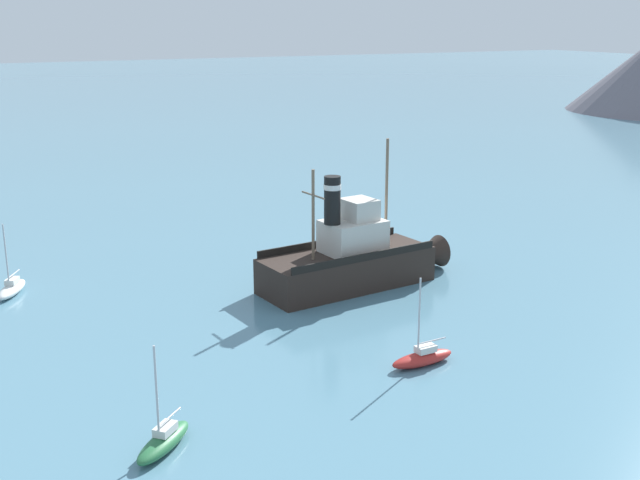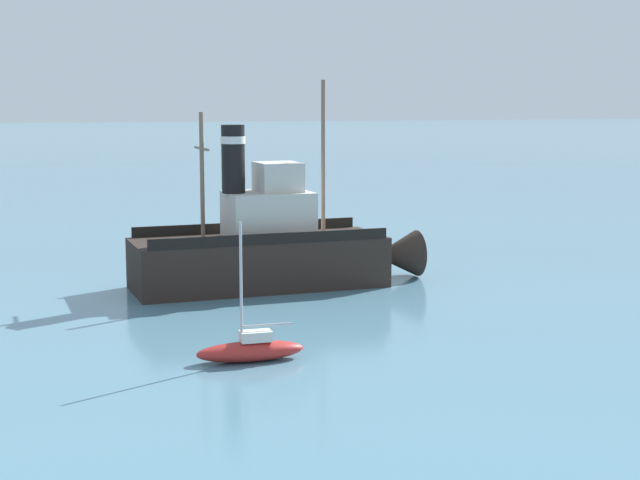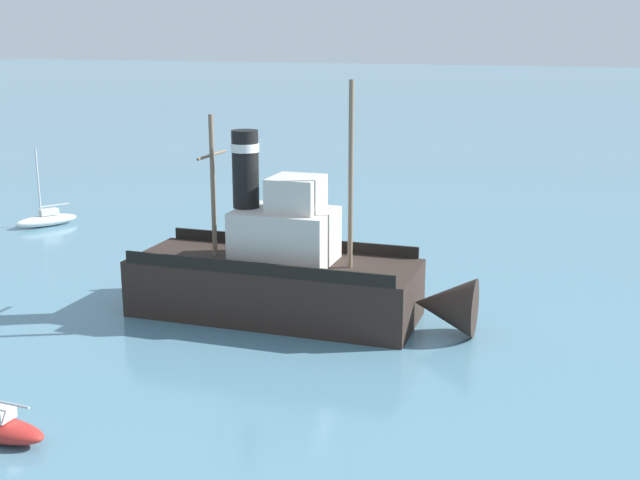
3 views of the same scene
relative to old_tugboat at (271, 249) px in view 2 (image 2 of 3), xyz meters
The scene contains 3 objects.
ground_plane 1.91m from the old_tugboat, ahead, with size 600.00×600.00×0.00m, color teal.
old_tugboat is the anchor object (origin of this frame).
sailboat_red 13.56m from the old_tugboat, 14.27° to the right, with size 1.26×3.84×4.90m.
Camera 2 is at (45.20, -9.02, 9.16)m, focal length 55.00 mm.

